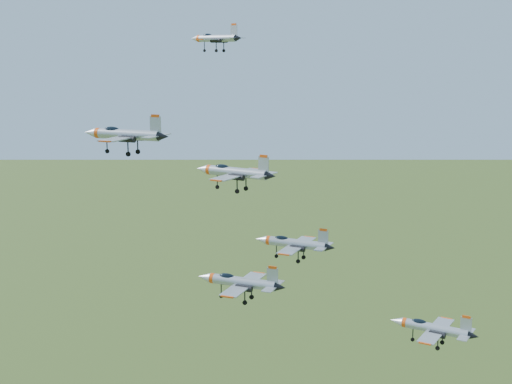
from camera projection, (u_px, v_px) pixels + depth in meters
The scene contains 6 objects.
jet_lead at pixel (215, 38), 123.22m from camera, with size 11.39×9.37×3.05m.
jet_left_high at pixel (234, 172), 103.22m from camera, with size 13.60×11.26×3.63m.
jet_right_high at pixel (124, 134), 91.27m from camera, with size 12.62×10.63×3.39m.
jet_left_low at pixel (293, 243), 105.38m from camera, with size 12.63×10.60×3.39m.
jet_right_low at pixel (240, 282), 96.86m from camera, with size 13.00×10.96×3.50m.
jet_trail at pixel (432, 328), 88.31m from camera, with size 11.23×9.30×3.00m.
Camera 1 is at (63.35, -83.64, 152.33)m, focal length 50.00 mm.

